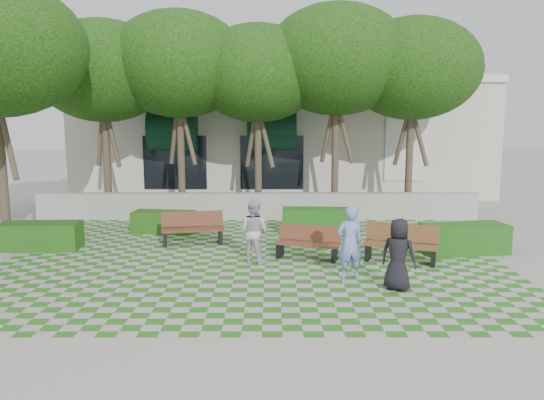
{
  "coord_description": "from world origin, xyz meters",
  "views": [
    {
      "loc": [
        0.49,
        -11.65,
        3.47
      ],
      "look_at": [
        0.5,
        1.5,
        1.4
      ],
      "focal_mm": 35.0,
      "sensor_mm": 36.0,
      "label": 1
    }
  ],
  "objects_px": {
    "bench_mid": "(308,243)",
    "hedge_east": "(464,239)",
    "bench_east": "(401,244)",
    "person_dark": "(398,254)",
    "hedge_midright": "(317,221)",
    "hedge_west": "(40,236)",
    "bench_west": "(193,229)",
    "hedge_midleft": "(164,222)",
    "person_white": "(254,231)",
    "person_blue": "(350,243)"
  },
  "relations": [
    {
      "from": "hedge_east",
      "to": "person_blue",
      "type": "xyz_separation_m",
      "value": [
        -3.27,
        -2.18,
        0.42
      ]
    },
    {
      "from": "bench_west",
      "to": "hedge_midleft",
      "type": "bearing_deg",
      "value": 115.91
    },
    {
      "from": "hedge_east",
      "to": "hedge_midright",
      "type": "relative_size",
      "value": 1.03
    },
    {
      "from": "bench_east",
      "to": "person_white",
      "type": "height_order",
      "value": "person_white"
    },
    {
      "from": "hedge_midleft",
      "to": "bench_mid",
      "type": "bearing_deg",
      "value": -36.03
    },
    {
      "from": "bench_west",
      "to": "person_white",
      "type": "relative_size",
      "value": 1.14
    },
    {
      "from": "bench_east",
      "to": "bench_mid",
      "type": "height_order",
      "value": "bench_east"
    },
    {
      "from": "hedge_midright",
      "to": "person_white",
      "type": "distance_m",
      "value": 3.81
    },
    {
      "from": "hedge_east",
      "to": "person_dark",
      "type": "distance_m",
      "value": 3.81
    },
    {
      "from": "hedge_midright",
      "to": "person_blue",
      "type": "xyz_separation_m",
      "value": [
        0.3,
        -4.62,
        0.43
      ]
    },
    {
      "from": "hedge_east",
      "to": "person_white",
      "type": "relative_size",
      "value": 1.4
    },
    {
      "from": "hedge_midleft",
      "to": "person_white",
      "type": "relative_size",
      "value": 1.2
    },
    {
      "from": "hedge_east",
      "to": "hedge_midleft",
      "type": "distance_m",
      "value": 8.59
    },
    {
      "from": "bench_east",
      "to": "bench_mid",
      "type": "relative_size",
      "value": 1.11
    },
    {
      "from": "hedge_midright",
      "to": "hedge_west",
      "type": "bearing_deg",
      "value": -164.76
    },
    {
      "from": "bench_mid",
      "to": "person_white",
      "type": "bearing_deg",
      "value": -147.19
    },
    {
      "from": "person_dark",
      "to": "person_white",
      "type": "distance_m",
      "value": 3.61
    },
    {
      "from": "person_blue",
      "to": "person_white",
      "type": "bearing_deg",
      "value": -43.93
    },
    {
      "from": "bench_west",
      "to": "person_blue",
      "type": "xyz_separation_m",
      "value": [
        3.85,
        -3.16,
        0.37
      ]
    },
    {
      "from": "bench_east",
      "to": "hedge_east",
      "type": "height_order",
      "value": "bench_east"
    },
    {
      "from": "bench_mid",
      "to": "hedge_east",
      "type": "bearing_deg",
      "value": 25.96
    },
    {
      "from": "hedge_midright",
      "to": "person_white",
      "type": "relative_size",
      "value": 1.36
    },
    {
      "from": "person_dark",
      "to": "person_white",
      "type": "relative_size",
      "value": 0.96
    },
    {
      "from": "bench_east",
      "to": "person_dark",
      "type": "xyz_separation_m",
      "value": [
        -0.57,
        -2.09,
        0.3
      ]
    },
    {
      "from": "bench_east",
      "to": "hedge_west",
      "type": "xyz_separation_m",
      "value": [
        -9.22,
        1.25,
        -0.08
      ]
    },
    {
      "from": "bench_west",
      "to": "hedge_east",
      "type": "relative_size",
      "value": 0.82
    },
    {
      "from": "bench_mid",
      "to": "person_dark",
      "type": "distance_m",
      "value": 2.93
    },
    {
      "from": "bench_east",
      "to": "person_dark",
      "type": "distance_m",
      "value": 2.19
    },
    {
      "from": "bench_mid",
      "to": "bench_west",
      "type": "distance_m",
      "value": 3.42
    },
    {
      "from": "person_white",
      "to": "bench_east",
      "type": "bearing_deg",
      "value": -152.28
    },
    {
      "from": "bench_west",
      "to": "hedge_midright",
      "type": "relative_size",
      "value": 0.84
    },
    {
      "from": "bench_east",
      "to": "person_blue",
      "type": "xyz_separation_m",
      "value": [
        -1.44,
        -1.34,
        0.36
      ]
    },
    {
      "from": "bench_west",
      "to": "person_white",
      "type": "height_order",
      "value": "person_white"
    },
    {
      "from": "bench_east",
      "to": "hedge_east",
      "type": "xyz_separation_m",
      "value": [
        1.84,
        0.84,
        -0.06
      ]
    },
    {
      "from": "bench_west",
      "to": "bench_mid",
      "type": "bearing_deg",
      "value": -36.94
    },
    {
      "from": "hedge_midright",
      "to": "bench_east",
      "type": "bearing_deg",
      "value": -62.11
    },
    {
      "from": "bench_mid",
      "to": "bench_west",
      "type": "bearing_deg",
      "value": 171.76
    },
    {
      "from": "bench_mid",
      "to": "person_blue",
      "type": "bearing_deg",
      "value": -45.98
    },
    {
      "from": "bench_east",
      "to": "bench_west",
      "type": "distance_m",
      "value": 5.59
    },
    {
      "from": "hedge_east",
      "to": "person_white",
      "type": "bearing_deg",
      "value": -170.63
    },
    {
      "from": "hedge_west",
      "to": "hedge_midleft",
      "type": "bearing_deg",
      "value": 36.17
    },
    {
      "from": "bench_west",
      "to": "hedge_midright",
      "type": "bearing_deg",
      "value": 11.99
    },
    {
      "from": "hedge_midleft",
      "to": "person_dark",
      "type": "distance_m",
      "value": 7.96
    },
    {
      "from": "person_dark",
      "to": "person_white",
      "type": "bearing_deg",
      "value": -2.52
    },
    {
      "from": "hedge_midright",
      "to": "hedge_east",
      "type": "bearing_deg",
      "value": -34.34
    },
    {
      "from": "hedge_midright",
      "to": "hedge_midleft",
      "type": "relative_size",
      "value": 1.13
    },
    {
      "from": "person_white",
      "to": "hedge_midleft",
      "type": "bearing_deg",
      "value": -22.89
    },
    {
      "from": "hedge_midright",
      "to": "bench_mid",
      "type": "bearing_deg",
      "value": -99.26
    },
    {
      "from": "bench_west",
      "to": "hedge_west",
      "type": "bearing_deg",
      "value": 177.96
    },
    {
      "from": "hedge_midright",
      "to": "hedge_west",
      "type": "xyz_separation_m",
      "value": [
        -7.48,
        -2.04,
        -0.01
      ]
    }
  ]
}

